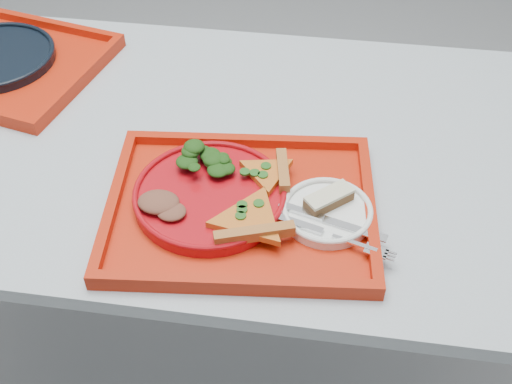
{
  "coord_description": "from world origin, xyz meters",
  "views": [
    {
      "loc": [
        0.3,
        -0.93,
        1.54
      ],
      "look_at": [
        0.19,
        -0.16,
        0.78
      ],
      "focal_mm": 45.0,
      "sensor_mm": 36.0,
      "label": 1
    }
  ],
  "objects": [
    {
      "name": "tray_main",
      "position": [
        0.17,
        -0.19,
        0.76
      ],
      "size": [
        0.48,
        0.39,
        0.01
      ],
      "primitive_type": "cube",
      "rotation": [
        0.0,
        0.0,
        0.1
      ],
      "color": "#B31F09",
      "rests_on": "table"
    },
    {
      "name": "table",
      "position": [
        0.0,
        0.0,
        0.68
      ],
      "size": [
        1.6,
        0.8,
        0.75
      ],
      "color": "#97A1AA",
      "rests_on": "ground"
    },
    {
      "name": "fork",
      "position": [
        0.32,
        -0.24,
        0.78
      ],
      "size": [
        0.18,
        0.07,
        0.01
      ],
      "primitive_type": "cube",
      "rotation": [
        0.0,
        0.0,
        -0.29
      ],
      "color": "silver",
      "rests_on": "side_plate"
    },
    {
      "name": "dessert_bar",
      "position": [
        0.32,
        -0.17,
        0.79
      ],
      "size": [
        0.08,
        0.08,
        0.02
      ],
      "rotation": [
        0.0,
        0.0,
        0.72
      ],
      "color": "#4E2C1A",
      "rests_on": "side_plate"
    },
    {
      "name": "pizza_slice_b",
      "position": [
        0.2,
        -0.12,
        0.79
      ],
      "size": [
        0.13,
        0.11,
        0.02
      ],
      "primitive_type": null,
      "rotation": [
        0.0,
        0.0,
        3.33
      ],
      "color": "gold",
      "rests_on": "dinner_plate"
    },
    {
      "name": "pizza_slice_a",
      "position": [
        0.19,
        -0.23,
        0.79
      ],
      "size": [
        0.17,
        0.18,
        0.02
      ],
      "primitive_type": null,
      "rotation": [
        0.0,
        0.0,
        1.9
      ],
      "color": "gold",
      "rests_on": "dinner_plate"
    },
    {
      "name": "dinner_plate",
      "position": [
        0.11,
        -0.18,
        0.77
      ],
      "size": [
        0.26,
        0.26,
        0.02
      ],
      "primitive_type": "cylinder",
      "color": "#A60B12",
      "rests_on": "tray_main"
    },
    {
      "name": "salad_heap",
      "position": [
        0.1,
        -0.12,
        0.8
      ],
      "size": [
        0.09,
        0.08,
        0.04
      ],
      "primitive_type": "ellipsoid",
      "color": "black",
      "rests_on": "dinner_plate"
    },
    {
      "name": "meat_portion",
      "position": [
        0.04,
        -0.22,
        0.79
      ],
      "size": [
        0.07,
        0.06,
        0.02
      ],
      "primitive_type": "ellipsoid",
      "color": "brown",
      "rests_on": "dinner_plate"
    },
    {
      "name": "ground",
      "position": [
        0.0,
        0.0,
        0.0
      ],
      "size": [
        10.0,
        10.0,
        0.0
      ],
      "primitive_type": "plane",
      "color": "gray",
      "rests_on": "ground"
    },
    {
      "name": "side_plate",
      "position": [
        0.31,
        -0.19,
        0.77
      ],
      "size": [
        0.15,
        0.15,
        0.01
      ],
      "primitive_type": "cylinder",
      "color": "white",
      "rests_on": "tray_main"
    },
    {
      "name": "knife",
      "position": [
        0.32,
        -0.21,
        0.78
      ],
      "size": [
        0.18,
        0.07,
        0.01
      ],
      "primitive_type": "cube",
      "rotation": [
        0.0,
        0.0,
        -0.28
      ],
      "color": "silver",
      "rests_on": "side_plate"
    }
  ]
}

